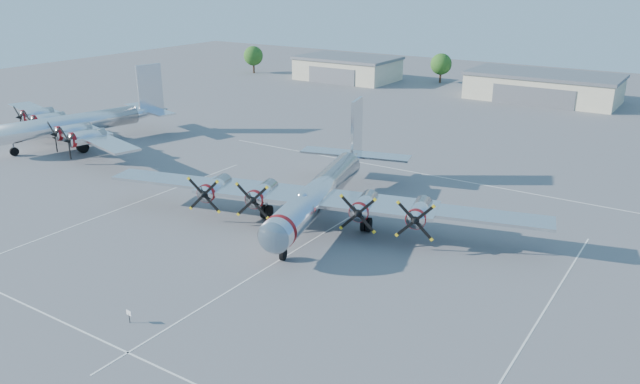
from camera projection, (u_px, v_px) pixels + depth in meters
The scene contains 9 objects.
ground at pixel (311, 241), 59.23m from camera, with size 260.00×260.00×0.00m, color #535356.
parking_lines at pixel (300, 247), 57.85m from camera, with size 60.00×50.08×0.01m.
hangar_west at pixel (347, 68), 146.16m from camera, with size 22.60×14.60×5.40m.
hangar_center at pixel (543, 86), 122.91m from camera, with size 28.60×14.60×5.40m.
tree_far_west at pixel (253, 56), 155.44m from camera, with size 4.80×4.80×6.64m.
tree_west at pixel (441, 64), 141.65m from camera, with size 4.80×4.80×6.64m.
main_bomber_b29 at pixel (321, 218), 64.81m from camera, with size 45.20×30.91×10.00m, color silver, non-canonical shape.
bomber_west at pixel (82, 144), 92.52m from camera, with size 40.07×28.37×10.58m, color silver, non-canonical shape.
info_placard at pixel (129, 314), 45.22m from camera, with size 0.53×0.08×1.01m.
Camera 1 is at (30.47, -44.89, 24.22)m, focal length 35.00 mm.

